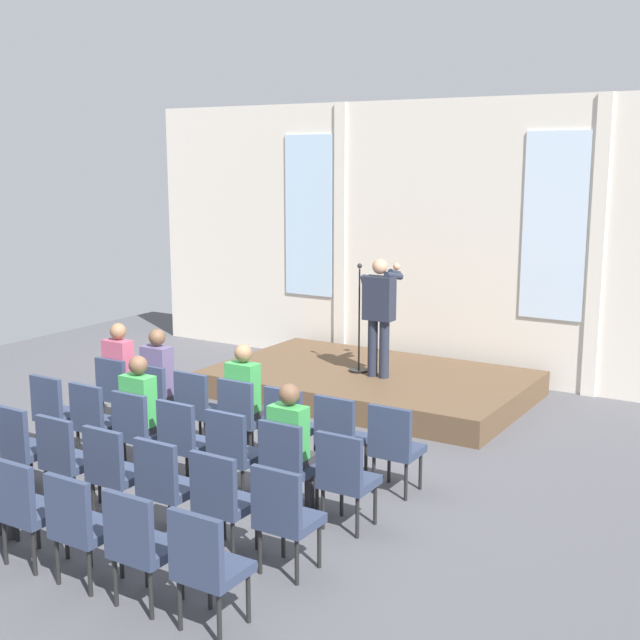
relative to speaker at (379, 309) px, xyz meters
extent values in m
plane|color=#4C4C51|center=(-0.22, -3.74, -1.30)|extent=(14.51, 14.51, 0.00)
cube|color=silver|center=(-0.22, 1.84, 0.80)|extent=(10.30, 0.10, 4.22)
cube|color=silver|center=(-2.27, 1.78, 1.09)|extent=(0.91, 0.04, 2.66)
cube|color=silver|center=(-1.67, 1.79, 0.80)|extent=(0.20, 0.08, 4.22)
cube|color=silver|center=(1.84, 1.78, 1.09)|extent=(0.91, 0.04, 2.66)
cube|color=silver|center=(2.45, 1.79, 0.80)|extent=(0.20, 0.08, 4.22)
cube|color=brown|center=(-0.22, 0.17, -1.13)|extent=(4.35, 2.74, 0.34)
cylinder|color=#232838|center=(-0.09, -0.02, -0.56)|extent=(0.14, 0.14, 0.81)
cylinder|color=#232838|center=(0.09, -0.02, -0.56)|extent=(0.14, 0.14, 0.81)
cube|color=#232838|center=(0.00, -0.02, 0.15)|extent=(0.42, 0.22, 0.61)
cube|color=#B28C19|center=(0.00, 0.10, 0.22)|extent=(0.06, 0.01, 0.36)
sphere|color=tan|center=(0.00, -0.01, 0.59)|extent=(0.21, 0.21, 0.21)
cylinder|color=#232838|center=(-0.24, 0.06, 0.23)|extent=(0.09, 0.28, 0.45)
cylinder|color=#232838|center=(0.15, 0.11, 0.46)|extent=(0.15, 0.36, 0.15)
cylinder|color=#232838|center=(0.10, 0.25, 0.48)|extent=(0.11, 0.34, 0.15)
sphere|color=tan|center=(0.00, 0.51, 0.53)|extent=(0.10, 0.10, 0.10)
cylinder|color=black|center=(-0.38, 0.11, -0.95)|extent=(0.28, 0.28, 0.03)
cylinder|color=black|center=(-0.38, 0.11, -0.21)|extent=(0.02, 0.02, 1.45)
sphere|color=#262626|center=(-0.38, 0.11, 0.56)|extent=(0.07, 0.07, 0.07)
cylinder|color=black|center=(-1.94, -2.64, -1.10)|extent=(0.04, 0.04, 0.40)
cylinder|color=black|center=(-2.30, -2.64, -1.10)|extent=(0.04, 0.04, 0.40)
cylinder|color=black|center=(-1.94, -2.98, -1.10)|extent=(0.04, 0.04, 0.40)
cylinder|color=black|center=(-2.30, -2.98, -1.10)|extent=(0.04, 0.04, 0.40)
cube|color=#2D3851|center=(-2.12, -2.81, -0.86)|extent=(0.46, 0.44, 0.08)
cube|color=#2D3851|center=(-2.12, -3.00, -0.59)|extent=(0.46, 0.06, 0.46)
cylinder|color=#2D2D33|center=(-2.21, -2.63, -1.08)|extent=(0.10, 0.10, 0.44)
cylinder|color=#2D2D33|center=(-2.03, -2.63, -1.08)|extent=(0.10, 0.10, 0.44)
cube|color=#2D2D33|center=(-2.12, -2.75, -0.80)|extent=(0.34, 0.36, 0.12)
cube|color=#B24C66|center=(-2.12, -2.86, -0.45)|extent=(0.36, 0.20, 0.59)
sphere|color=#8C6647|center=(-2.12, -2.84, -0.04)|extent=(0.20, 0.20, 0.20)
cylinder|color=black|center=(-1.31, -2.64, -1.10)|extent=(0.04, 0.04, 0.40)
cylinder|color=black|center=(-1.67, -2.64, -1.10)|extent=(0.04, 0.04, 0.40)
cylinder|color=black|center=(-1.31, -2.98, -1.10)|extent=(0.04, 0.04, 0.40)
cylinder|color=black|center=(-1.67, -2.98, -1.10)|extent=(0.04, 0.04, 0.40)
cube|color=#2D3851|center=(-1.49, -2.81, -0.86)|extent=(0.46, 0.44, 0.08)
cube|color=#2D3851|center=(-1.49, -3.00, -0.59)|extent=(0.46, 0.06, 0.46)
cylinder|color=#2D2D33|center=(-1.58, -2.63, -1.08)|extent=(0.10, 0.10, 0.44)
cylinder|color=#2D2D33|center=(-1.40, -2.63, -1.08)|extent=(0.10, 0.10, 0.44)
cube|color=#2D2D33|center=(-1.49, -2.75, -0.80)|extent=(0.34, 0.36, 0.12)
cube|color=#594C72|center=(-1.49, -2.86, -0.45)|extent=(0.36, 0.20, 0.59)
sphere|color=brown|center=(-1.49, -2.84, -0.05)|extent=(0.20, 0.20, 0.20)
cylinder|color=black|center=(-0.67, -2.64, -1.10)|extent=(0.04, 0.04, 0.40)
cylinder|color=black|center=(-1.03, -2.64, -1.10)|extent=(0.04, 0.04, 0.40)
cylinder|color=black|center=(-0.67, -2.98, -1.10)|extent=(0.04, 0.04, 0.40)
cylinder|color=black|center=(-1.03, -2.98, -1.10)|extent=(0.04, 0.04, 0.40)
cube|color=#2D3851|center=(-0.85, -2.81, -0.86)|extent=(0.46, 0.44, 0.08)
cube|color=#2D3851|center=(-0.85, -3.00, -0.59)|extent=(0.46, 0.06, 0.46)
cylinder|color=black|center=(-0.04, -2.64, -1.10)|extent=(0.04, 0.04, 0.40)
cylinder|color=black|center=(-0.40, -2.64, -1.10)|extent=(0.04, 0.04, 0.40)
cylinder|color=black|center=(-0.04, -2.98, -1.10)|extent=(0.04, 0.04, 0.40)
cylinder|color=black|center=(-0.40, -2.98, -1.10)|extent=(0.04, 0.04, 0.40)
cube|color=#2D3851|center=(-0.22, -2.81, -0.86)|extent=(0.46, 0.44, 0.08)
cube|color=#2D3851|center=(-0.22, -3.00, -0.59)|extent=(0.46, 0.06, 0.46)
cylinder|color=#2D2D33|center=(-0.31, -2.63, -1.08)|extent=(0.10, 0.10, 0.44)
cylinder|color=#2D2D33|center=(-0.13, -2.63, -1.08)|extent=(0.10, 0.10, 0.44)
cube|color=#2D2D33|center=(-0.22, -2.75, -0.80)|extent=(0.34, 0.36, 0.12)
cube|color=green|center=(-0.22, -2.86, -0.47)|extent=(0.36, 0.20, 0.55)
sphere|color=#8C6647|center=(-0.22, -2.84, -0.08)|extent=(0.20, 0.20, 0.20)
cylinder|color=black|center=(0.60, -2.64, -1.10)|extent=(0.04, 0.04, 0.40)
cylinder|color=black|center=(0.24, -2.64, -1.10)|extent=(0.04, 0.04, 0.40)
cylinder|color=black|center=(0.60, -2.98, -1.10)|extent=(0.04, 0.04, 0.40)
cylinder|color=black|center=(0.24, -2.98, -1.10)|extent=(0.04, 0.04, 0.40)
cube|color=#2D3851|center=(0.42, -2.81, -0.86)|extent=(0.46, 0.44, 0.08)
cube|color=#2D3851|center=(0.42, -3.00, -0.59)|extent=(0.46, 0.06, 0.46)
cylinder|color=black|center=(1.24, -2.64, -1.10)|extent=(0.04, 0.04, 0.40)
cylinder|color=black|center=(0.88, -2.64, -1.10)|extent=(0.04, 0.04, 0.40)
cylinder|color=black|center=(1.24, -2.98, -1.10)|extent=(0.04, 0.04, 0.40)
cylinder|color=black|center=(0.88, -2.98, -1.10)|extent=(0.04, 0.04, 0.40)
cube|color=#2D3851|center=(1.06, -2.81, -0.86)|extent=(0.46, 0.44, 0.08)
cube|color=#2D3851|center=(1.06, -3.00, -0.59)|extent=(0.46, 0.06, 0.46)
cylinder|color=black|center=(1.87, -2.64, -1.10)|extent=(0.04, 0.04, 0.40)
cylinder|color=black|center=(1.51, -2.64, -1.10)|extent=(0.04, 0.04, 0.40)
cylinder|color=black|center=(1.87, -2.98, -1.10)|extent=(0.04, 0.04, 0.40)
cylinder|color=black|center=(1.51, -2.98, -1.10)|extent=(0.04, 0.04, 0.40)
cube|color=#2D3851|center=(1.69, -2.81, -0.86)|extent=(0.46, 0.44, 0.08)
cube|color=#2D3851|center=(1.69, -3.00, -0.59)|extent=(0.46, 0.06, 0.46)
cylinder|color=black|center=(-1.94, -3.63, -1.10)|extent=(0.04, 0.04, 0.40)
cylinder|color=black|center=(-2.30, -3.63, -1.10)|extent=(0.04, 0.04, 0.40)
cylinder|color=black|center=(-1.94, -3.97, -1.10)|extent=(0.04, 0.04, 0.40)
cylinder|color=black|center=(-2.30, -3.97, -1.10)|extent=(0.04, 0.04, 0.40)
cube|color=#2D3851|center=(-2.12, -3.80, -0.86)|extent=(0.46, 0.44, 0.08)
cube|color=#2D3851|center=(-2.12, -3.99, -0.59)|extent=(0.46, 0.06, 0.46)
cylinder|color=black|center=(-1.31, -3.63, -1.10)|extent=(0.04, 0.04, 0.40)
cylinder|color=black|center=(-1.67, -3.63, -1.10)|extent=(0.04, 0.04, 0.40)
cylinder|color=black|center=(-1.31, -3.97, -1.10)|extent=(0.04, 0.04, 0.40)
cylinder|color=black|center=(-1.67, -3.97, -1.10)|extent=(0.04, 0.04, 0.40)
cube|color=#2D3851|center=(-1.49, -3.80, -0.86)|extent=(0.46, 0.44, 0.08)
cube|color=#2D3851|center=(-1.49, -3.99, -0.59)|extent=(0.46, 0.06, 0.46)
cylinder|color=black|center=(-0.67, -3.63, -1.10)|extent=(0.04, 0.04, 0.40)
cylinder|color=black|center=(-1.03, -3.63, -1.10)|extent=(0.04, 0.04, 0.40)
cylinder|color=black|center=(-0.67, -3.97, -1.10)|extent=(0.04, 0.04, 0.40)
cylinder|color=black|center=(-1.03, -3.97, -1.10)|extent=(0.04, 0.04, 0.40)
cube|color=#2D3851|center=(-0.85, -3.80, -0.86)|extent=(0.46, 0.44, 0.08)
cube|color=#2D3851|center=(-0.85, -3.99, -0.59)|extent=(0.46, 0.06, 0.46)
cylinder|color=#2D2D33|center=(-0.94, -3.62, -1.08)|extent=(0.10, 0.10, 0.44)
cylinder|color=#2D2D33|center=(-0.76, -3.62, -1.08)|extent=(0.10, 0.10, 0.44)
cube|color=#2D2D33|center=(-0.85, -3.74, -0.80)|extent=(0.34, 0.36, 0.12)
cube|color=green|center=(-0.85, -3.85, -0.47)|extent=(0.36, 0.20, 0.54)
sphere|color=brown|center=(-0.85, -3.83, -0.09)|extent=(0.20, 0.20, 0.20)
cylinder|color=black|center=(-0.04, -3.63, -1.10)|extent=(0.04, 0.04, 0.40)
cylinder|color=black|center=(-0.40, -3.63, -1.10)|extent=(0.04, 0.04, 0.40)
cylinder|color=black|center=(-0.04, -3.97, -1.10)|extent=(0.04, 0.04, 0.40)
cylinder|color=black|center=(-0.40, -3.97, -1.10)|extent=(0.04, 0.04, 0.40)
cube|color=#2D3851|center=(-0.22, -3.80, -0.86)|extent=(0.46, 0.44, 0.08)
cube|color=#2D3851|center=(-0.22, -3.99, -0.59)|extent=(0.46, 0.06, 0.46)
cylinder|color=black|center=(0.60, -3.63, -1.10)|extent=(0.04, 0.04, 0.40)
cylinder|color=black|center=(0.24, -3.63, -1.10)|extent=(0.04, 0.04, 0.40)
cylinder|color=black|center=(0.60, -3.97, -1.10)|extent=(0.04, 0.04, 0.40)
cylinder|color=black|center=(0.24, -3.97, -1.10)|extent=(0.04, 0.04, 0.40)
cube|color=#2D3851|center=(0.42, -3.80, -0.86)|extent=(0.46, 0.44, 0.08)
cube|color=#2D3851|center=(0.42, -3.99, -0.59)|extent=(0.46, 0.06, 0.46)
cylinder|color=black|center=(1.24, -3.63, -1.10)|extent=(0.04, 0.04, 0.40)
cylinder|color=black|center=(0.88, -3.63, -1.10)|extent=(0.04, 0.04, 0.40)
cylinder|color=black|center=(1.24, -3.97, -1.10)|extent=(0.04, 0.04, 0.40)
cylinder|color=black|center=(0.88, -3.97, -1.10)|extent=(0.04, 0.04, 0.40)
cube|color=#2D3851|center=(1.06, -3.80, -0.86)|extent=(0.46, 0.44, 0.08)
cube|color=#2D3851|center=(1.06, -3.99, -0.59)|extent=(0.46, 0.06, 0.46)
cylinder|color=#2D2D33|center=(0.97, -3.62, -1.08)|extent=(0.10, 0.10, 0.44)
cylinder|color=#2D2D33|center=(1.15, -3.62, -1.08)|extent=(0.10, 0.10, 0.44)
cube|color=#2D2D33|center=(1.06, -3.74, -0.80)|extent=(0.34, 0.36, 0.12)
cube|color=green|center=(1.06, -3.85, -0.49)|extent=(0.36, 0.20, 0.51)
sphere|color=brown|center=(1.06, -3.83, -0.12)|extent=(0.20, 0.20, 0.20)
cylinder|color=black|center=(1.87, -3.63, -1.10)|extent=(0.04, 0.04, 0.40)
cylinder|color=black|center=(1.51, -3.63, -1.10)|extent=(0.04, 0.04, 0.40)
cylinder|color=black|center=(1.87, -3.97, -1.10)|extent=(0.04, 0.04, 0.40)
cylinder|color=black|center=(1.51, -3.97, -1.10)|extent=(0.04, 0.04, 0.40)
cube|color=#2D3851|center=(1.69, -3.80, -0.86)|extent=(0.46, 0.44, 0.08)
cube|color=#2D3851|center=(1.69, -3.99, -0.59)|extent=(0.46, 0.06, 0.46)
cylinder|color=black|center=(-1.94, -4.61, -1.10)|extent=(0.04, 0.04, 0.40)
cylinder|color=black|center=(-1.31, -4.61, -1.10)|extent=(0.04, 0.04, 0.40)
cylinder|color=black|center=(-1.67, -4.61, -1.10)|extent=(0.04, 0.04, 0.40)
cylinder|color=black|center=(-1.31, -4.95, -1.10)|extent=(0.04, 0.04, 0.40)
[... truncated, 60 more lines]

